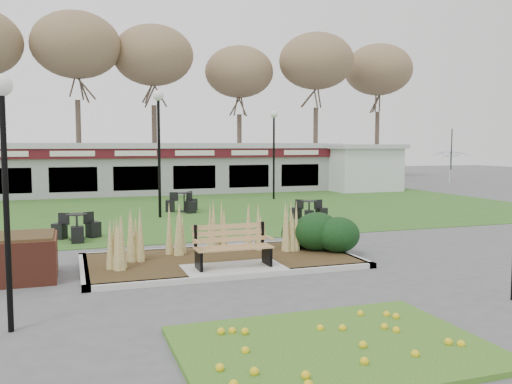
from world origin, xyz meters
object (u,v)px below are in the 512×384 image
object	(u,v)px
service_hut	(362,167)
lamp_post_near_left	(4,146)
park_bench	(232,246)
lamp_post_mid_right	(159,125)
brick_planter	(19,257)
bistro_set_c	(309,214)
bistro_set_d	(184,205)
lamp_post_far_right	(274,135)
bistro_set_a	(77,231)
food_pavilion	(133,168)
patio_umbrella	(451,167)

from	to	relation	value
service_hut	lamp_post_near_left	world-z (taller)	lamp_post_near_left
park_bench	lamp_post_mid_right	xyz separation A→B (m)	(-0.12, 9.41, 2.95)
brick_planter	bistro_set_c	world-z (taller)	brick_planter
bistro_set_c	bistro_set_d	xyz separation A→B (m)	(-3.75, 4.26, 0.01)
service_hut	lamp_post_near_left	size ratio (longest dim) A/B	1.15
lamp_post_far_right	bistro_set_d	xyz separation A→B (m)	(-5.40, -3.70, -3.02)
bistro_set_a	lamp_post_far_right	bearing A→B (deg)	43.68
brick_planter	lamp_post_far_right	xyz separation A→B (m)	(10.93, 13.84, 2.83)
lamp_post_near_left	lamp_post_far_right	bearing A→B (deg)	57.96
bistro_set_a	bistro_set_d	size ratio (longest dim) A/B	0.99
lamp_post_mid_right	bistro_set_d	world-z (taller)	lamp_post_mid_right
service_hut	lamp_post_near_left	bearing A→B (deg)	-131.06
lamp_post_far_right	bistro_set_a	bearing A→B (deg)	-136.32
lamp_post_mid_right	lamp_post_far_right	distance (m)	8.43
service_hut	bistro_set_c	size ratio (longest dim) A/B	3.15
lamp_post_far_right	bistro_set_a	world-z (taller)	lamp_post_far_right
food_pavilion	brick_planter	bearing A→B (deg)	-103.06
park_bench	lamp_post_far_right	size ratio (longest dim) A/B	0.38
service_hut	bistro_set_a	xyz separation A→B (m)	(-16.70, -12.45, -1.18)
service_hut	park_bench	bearing A→B (deg)	-127.25
brick_planter	bistro_set_a	distance (m)	4.71
service_hut	lamp_post_far_right	distance (m)	7.88
patio_umbrella	food_pavilion	bearing A→B (deg)	156.48
lamp_post_far_right	patio_umbrella	distance (m)	9.80
lamp_post_mid_right	service_hut	bearing A→B (deg)	31.49
bistro_set_a	patio_umbrella	world-z (taller)	patio_umbrella
park_bench	patio_umbrella	distance (m)	20.49
brick_planter	service_hut	xyz separation A→B (m)	(17.90, 17.00, 0.97)
bistro_set_c	lamp_post_mid_right	bearing A→B (deg)	150.88
food_pavilion	lamp_post_near_left	size ratio (longest dim) A/B	6.44
park_bench	brick_planter	xyz separation A→B (m)	(-4.40, 0.75, -0.11)
service_hut	lamp_post_mid_right	world-z (taller)	lamp_post_mid_right
park_bench	lamp_post_far_right	world-z (taller)	lamp_post_far_right
service_hut	bistro_set_a	size ratio (longest dim) A/B	3.07
lamp_post_mid_right	lamp_post_far_right	size ratio (longest dim) A/B	1.07
brick_planter	bistro_set_d	world-z (taller)	brick_planter
bistro_set_a	bistro_set_d	distance (m)	7.07
lamp_post_mid_right	patio_umbrella	distance (m)	16.57
lamp_post_near_left	bistro_set_c	world-z (taller)	lamp_post_near_left
bistro_set_c	bistro_set_a	bearing A→B (deg)	-170.65
park_bench	patio_umbrella	xyz separation A→B (m)	(16.00, 12.75, 1.03)
bistro_set_a	bistro_set_d	bearing A→B (deg)	52.28
bistro_set_c	brick_planter	bearing A→B (deg)	-147.64
service_hut	patio_umbrella	xyz separation A→B (m)	(2.50, -5.00, 0.17)
park_bench	bistro_set_a	size ratio (longest dim) A/B	1.19
lamp_post_far_right	lamp_post_mid_right	bearing A→B (deg)	-142.06
bistro_set_c	patio_umbrella	size ratio (longest dim) A/B	0.55
lamp_post_near_left	patio_umbrella	size ratio (longest dim) A/B	1.50
bistro_set_d	food_pavilion	bearing A→B (deg)	97.24
park_bench	lamp_post_mid_right	world-z (taller)	lamp_post_mid_right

